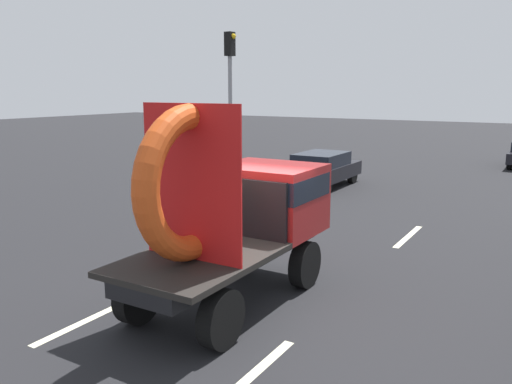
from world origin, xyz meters
name	(u,v)px	position (x,y,z in m)	size (l,w,h in m)	color
ground_plane	(239,299)	(0.00, 0.00, 0.00)	(120.00, 120.00, 0.00)	black
flatbed_truck	(241,210)	(-0.07, 0.22, 1.68)	(2.02, 4.66, 3.68)	black
distant_sedan	(322,168)	(-3.41, 11.48, 0.75)	(1.82, 4.26, 1.39)	black
traffic_light	(230,88)	(-6.55, 9.57, 3.93)	(0.42, 0.36, 6.06)	gray
lane_dash_left_near	(90,319)	(-1.74, -2.03, 0.00)	(2.35, 0.16, 0.01)	beige
lane_dash_left_far	(295,222)	(-1.74, 5.77, 0.00)	(2.99, 0.16, 0.01)	beige
lane_dash_right_near	(248,379)	(1.59, -2.25, 0.00)	(2.47, 0.16, 0.01)	beige
lane_dash_right_far	(408,236)	(1.59, 5.93, 0.00)	(2.42, 0.16, 0.01)	beige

